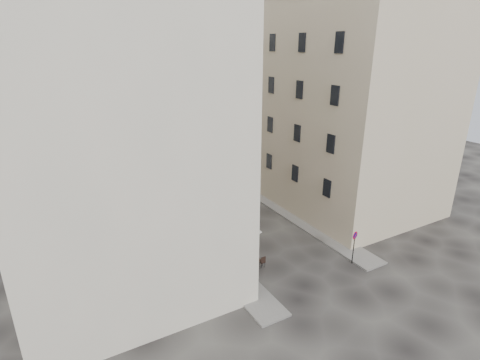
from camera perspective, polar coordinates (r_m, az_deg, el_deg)
ground at (r=28.94m, az=5.11°, el=-9.92°), size 90.00×90.00×0.00m
sidewalk_left at (r=30.09m, az=-6.46°, el=-8.58°), size 2.00×22.00×0.12m
sidewalk_right at (r=33.44m, az=8.61°, el=-5.61°), size 2.00×18.00×0.12m
building_left at (r=24.17m, az=-19.79°, el=9.09°), size 12.20×16.20×20.60m
building_right at (r=35.00m, az=16.85°, el=10.83°), size 12.20×14.20×18.60m
building_back at (r=42.03m, az=-10.78°, el=12.75°), size 18.20×10.20×18.60m
cafe_storefront at (r=26.88m, az=-3.69°, el=-7.81°), size 1.74×7.30×3.50m
stone_steps at (r=38.72m, az=-5.39°, el=-1.25°), size 9.00×3.15×0.80m
bollard_near at (r=26.44m, az=0.44°, el=-11.65°), size 0.12×0.12×0.98m
bollard_mid at (r=29.12m, az=-3.03°, el=-8.48°), size 0.12×0.12×0.98m
bollard_far at (r=31.95m, az=-5.85°, el=-5.83°), size 0.12×0.12×0.98m
no_parking_sign at (r=27.00m, az=17.05°, el=-8.89°), size 0.56×0.17×2.48m
bistro_table_a at (r=26.00m, az=2.53°, el=-12.53°), size 1.19×0.56×0.84m
bistro_table_b at (r=27.19m, az=-0.02°, el=-10.78°), size 1.35×0.63×0.95m
bistro_table_c at (r=27.65m, az=-1.76°, el=-10.31°), size 1.24×0.58×0.87m
bistro_table_d at (r=29.87m, az=-2.88°, el=-7.74°), size 1.40×0.66×0.98m
bistro_table_e at (r=31.20m, az=-5.81°, el=-6.68°), size 1.21×0.57×0.85m
pedestrian at (r=27.89m, az=-0.56°, el=-9.02°), size 0.66×0.46×1.73m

